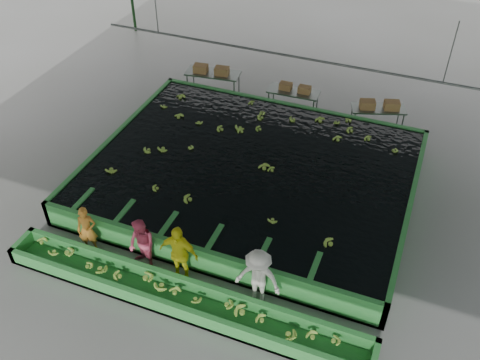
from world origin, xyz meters
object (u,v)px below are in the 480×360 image
at_px(sorting_trough, 180,298).
at_px(box_stack_right, 379,108).
at_px(worker_b, 142,245).
at_px(worker_d, 258,278).
at_px(box_stack_left, 211,73).
at_px(packing_table_right, 377,118).
at_px(box_stack_mid, 295,91).
at_px(worker_c, 179,254).
at_px(flotation_tank, 252,175).
at_px(packing_table_mid, 293,101).
at_px(worker_a, 87,230).
at_px(packing_table_left, 213,83).

distance_m(sorting_trough, box_stack_right, 10.42).
xyz_separation_m(worker_b, worker_d, (3.30, 0.00, 0.08)).
bearing_deg(sorting_trough, box_stack_left, 109.70).
bearing_deg(packing_table_right, box_stack_mid, 179.59).
distance_m(box_stack_mid, box_stack_right, 3.22).
bearing_deg(worker_c, box_stack_left, 107.24).
bearing_deg(worker_b, flotation_tank, 95.12).
distance_m(sorting_trough, packing_table_mid, 9.96).
bearing_deg(worker_b, box_stack_left, 127.05).
bearing_deg(worker_b, worker_d, 24.38).
height_order(flotation_tank, sorting_trough, flotation_tank).
bearing_deg(packing_table_mid, worker_d, -78.12).
relative_size(worker_a, packing_table_right, 0.77).
relative_size(packing_table_right, box_stack_left, 1.36).
bearing_deg(worker_c, packing_table_left, 106.89).
distance_m(flotation_tank, worker_d, 4.68).
distance_m(worker_b, packing_table_right, 10.26).
height_order(flotation_tank, box_stack_mid, box_stack_mid).
height_order(worker_a, box_stack_left, worker_a).
distance_m(sorting_trough, worker_a, 3.38).
bearing_deg(box_stack_right, packing_table_right, 114.49).
distance_m(packing_table_left, box_stack_left, 0.50).
xyz_separation_m(sorting_trough, box_stack_left, (-3.55, 9.93, 0.74)).
bearing_deg(box_stack_left, packing_table_mid, 0.52).
bearing_deg(packing_table_right, worker_d, -98.16).
bearing_deg(packing_table_left, packing_table_right, -0.46).
distance_m(worker_b, box_stack_mid, 9.29).
bearing_deg(box_stack_left, worker_d, -59.62).
height_order(worker_c, packing_table_left, worker_c).
height_order(flotation_tank, box_stack_left, box_stack_left).
relative_size(worker_d, packing_table_right, 0.93).
bearing_deg(packing_table_right, worker_a, -124.76).
xyz_separation_m(worker_d, box_stack_mid, (-1.89, 9.18, -0.01)).
distance_m(worker_c, box_stack_left, 9.66).
relative_size(worker_c, packing_table_right, 0.95).
distance_m(sorting_trough, worker_c, 1.12).
xyz_separation_m(flotation_tank, packing_table_left, (-3.52, 4.91, 0.04)).
distance_m(box_stack_left, box_stack_mid, 3.46).
relative_size(worker_d, packing_table_mid, 0.92).
distance_m(worker_d, packing_table_right, 9.26).
relative_size(packing_table_right, box_stack_right, 1.37).
bearing_deg(box_stack_right, worker_a, -124.95).
height_order(flotation_tank, worker_c, worker_c).
xyz_separation_m(packing_table_mid, box_stack_right, (3.26, -0.04, 0.44)).
distance_m(packing_table_mid, box_stack_left, 3.47).
distance_m(flotation_tank, box_stack_mid, 4.90).
height_order(sorting_trough, worker_c, worker_c).
relative_size(flotation_tank, packing_table_mid, 5.09).
distance_m(worker_c, worker_d, 2.20).
bearing_deg(packing_table_left, worker_b, -77.64).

